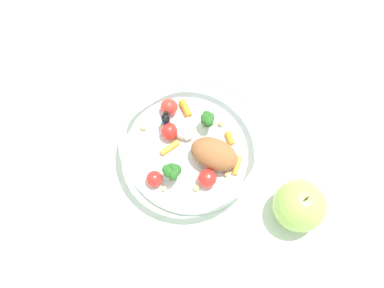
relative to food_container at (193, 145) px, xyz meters
The scene contains 4 objects.
ground_plane 0.03m from the food_container, 125.72° to the right, with size 2.40×2.40×0.00m, color silver.
food_container is the anchor object (origin of this frame).
loose_apple 0.19m from the food_container, 168.16° to the left, with size 0.08×0.08×0.09m.
folded_napkin 0.26m from the food_container, 23.10° to the left, with size 0.14×0.10×0.01m, color silver.
Camera 1 is at (-0.08, 0.25, 0.70)m, focal length 40.83 mm.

